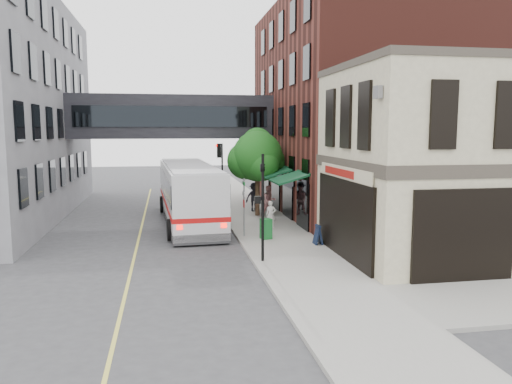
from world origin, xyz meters
name	(u,v)px	position (x,y,z in m)	size (l,w,h in m)	color
ground	(262,279)	(0.00, 0.00, 0.00)	(120.00, 120.00, 0.00)	#38383A
sidewalk_main	(252,214)	(2.00, 14.00, 0.07)	(4.00, 60.00, 0.15)	gray
corner_building	(453,162)	(8.97, 2.00, 4.21)	(10.19, 8.12, 8.45)	tan
brick_building	(363,110)	(9.98, 15.00, 6.99)	(13.76, 18.00, 14.00)	#4D1F18
skyway_bridge	(172,117)	(-3.00, 18.00, 6.50)	(14.00, 3.18, 3.00)	black
traffic_signal_near	(262,194)	(0.37, 2.00, 2.98)	(0.44, 0.22, 4.60)	black
traffic_signal_far	(220,162)	(0.26, 17.00, 3.34)	(0.53, 0.28, 4.50)	black
street_sign_pole	(244,202)	(0.39, 7.00, 1.93)	(0.08, 0.75, 3.00)	gray
street_tree	(257,157)	(2.19, 13.22, 3.91)	(3.80, 3.20, 5.60)	#382619
lane_marking	(141,231)	(-5.00, 10.00, 0.01)	(0.12, 40.00, 0.01)	#D8CC4C
bus	(189,191)	(-2.20, 12.02, 1.95)	(3.63, 13.04, 3.47)	silver
pedestrian_a	(271,215)	(2.20, 8.82, 0.91)	(0.55, 0.36, 1.52)	white
pedestrian_b	(269,201)	(2.90, 12.65, 1.12)	(0.95, 0.74, 1.95)	tan
pedestrian_c	(254,197)	(2.29, 14.66, 1.12)	(1.25, 0.72, 1.94)	black
newspaper_box	(266,229)	(1.38, 6.15, 0.66)	(0.51, 0.45, 1.02)	#166328
sandwich_board	(318,235)	(3.60, 4.52, 0.62)	(0.34, 0.53, 0.95)	black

